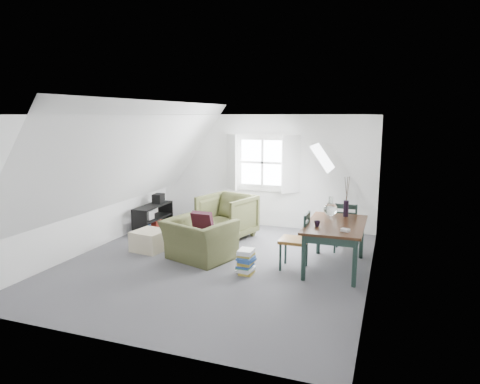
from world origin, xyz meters
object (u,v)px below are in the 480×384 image
at_px(dining_chair_far, 346,226).
at_px(media_shelf, 152,219).
at_px(armchair_near, 199,259).
at_px(dining_chair_near, 296,240).
at_px(ottoman, 150,240).
at_px(magazine_stack, 246,262).
at_px(armchair_far, 227,237).
at_px(dining_table, 335,229).

distance_m(dining_chair_far, media_shelf, 4.13).
bearing_deg(armchair_near, dining_chair_near, -157.78).
distance_m(ottoman, magazine_stack, 2.14).
bearing_deg(ottoman, dining_chair_far, 18.24).
height_order(armchair_near, ottoman, ottoman).
height_order(dining_chair_near, media_shelf, dining_chair_near).
bearing_deg(dining_chair_near, armchair_near, -96.77).
bearing_deg(dining_chair_near, dining_chair_far, 139.79).
distance_m(armchair_far, dining_table, 2.65).
bearing_deg(magazine_stack, dining_chair_far, 50.59).
bearing_deg(dining_chair_far, dining_table, 79.35).
relative_size(dining_chair_far, dining_chair_near, 0.98).
distance_m(ottoman, dining_table, 3.41).
bearing_deg(media_shelf, dining_chair_far, 2.79).
distance_m(dining_table, dining_chair_far, 0.97).
bearing_deg(dining_chair_far, magazine_stack, 44.70).
distance_m(dining_chair_near, media_shelf, 3.68).
distance_m(ottoman, dining_chair_near, 2.79).
height_order(dining_chair_far, magazine_stack, dining_chair_far).
bearing_deg(armchair_far, armchair_near, -71.70).
xyz_separation_m(armchair_near, ottoman, (-1.08, 0.16, 0.19)).
height_order(dining_chair_far, dining_chair_near, dining_chair_near).
relative_size(armchair_far, dining_table, 0.65).
bearing_deg(dining_chair_near, dining_table, 100.39).
bearing_deg(ottoman, armchair_far, 50.64).
distance_m(dining_table, magazine_stack, 1.55).
height_order(armchair_near, media_shelf, media_shelf).
bearing_deg(ottoman, dining_table, 3.11).
distance_m(ottoman, media_shelf, 1.38).
bearing_deg(ottoman, armchair_near, -8.21).
distance_m(dining_table, media_shelf, 4.19).
xyz_separation_m(armchair_far, media_shelf, (-1.72, -0.07, 0.26)).
bearing_deg(armchair_far, media_shelf, -160.79).
height_order(ottoman, dining_chair_far, dining_chair_far).
height_order(armchair_far, ottoman, armchair_far).
bearing_deg(media_shelf, dining_chair_near, -16.13).
xyz_separation_m(dining_chair_far, media_shelf, (-4.13, 0.06, -0.23)).
relative_size(armchair_far, dining_chair_far, 1.06).
relative_size(dining_table, media_shelf, 1.38).
height_order(dining_table, dining_chair_far, dining_chair_far).
bearing_deg(armchair_far, magazine_stack, -43.47).
height_order(dining_table, dining_chair_near, dining_chair_near).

